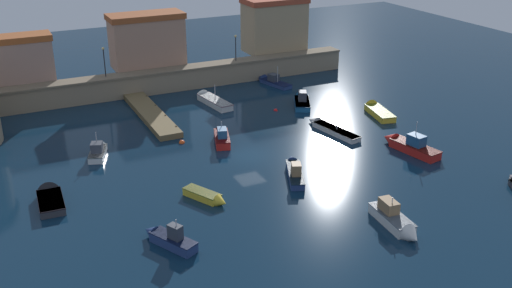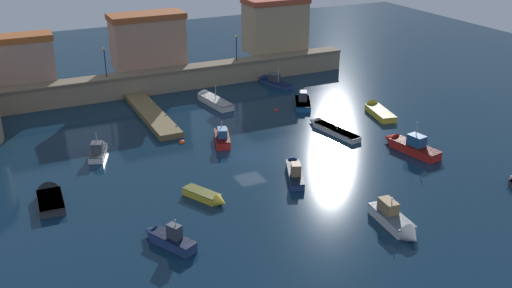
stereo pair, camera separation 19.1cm
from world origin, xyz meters
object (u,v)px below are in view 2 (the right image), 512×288
Objects in this scene: moored_boat_0 at (329,128)px; moored_boat_7 at (294,170)px; mooring_buoy_1 at (276,111)px; moored_boat_1 at (409,145)px; quay_lamp_1 at (236,44)px; moored_boat_8 at (211,99)px; moored_boat_11 at (207,196)px; mooring_buoy_0 at (182,143)px; moored_boat_5 at (168,238)px; moored_boat_9 at (50,196)px; quay_lamp_0 at (105,57)px; moored_boat_13 at (271,81)px; moored_boat_12 at (376,110)px; moored_boat_2 at (396,221)px; moored_boat_6 at (99,150)px; moored_boat_4 at (302,100)px; moored_boat_3 at (222,136)px.

moored_boat_7 is (-8.30, -7.51, 0.16)m from moored_boat_0.
moored_boat_1 is at bearing -68.09° from mooring_buoy_1.
quay_lamp_1 is 0.46× the size of moored_boat_8.
quay_lamp_1 is at bearing 87.06° from mooring_buoy_1.
moored_boat_11 reaches higher than mooring_buoy_0.
moored_boat_9 is (-6.57, 10.30, -0.19)m from moored_boat_5.
moored_boat_13 is at bearing -8.62° from quay_lamp_0.
quay_lamp_0 reaches higher than moored_boat_1.
moored_boat_12 is at bearing -173.52° from moored_boat_13.
moored_boat_8 is at bearing -171.42° from moored_boat_2.
quay_lamp_0 is 31.96m from moored_boat_12.
moored_boat_0 is at bearing 118.65° from moored_boat_12.
moored_boat_12 is at bearing 152.18° from moored_boat_2.
quay_lamp_0 is 17.32m from moored_boat_6.
moored_boat_9 is at bearing 72.12° from moored_boat_1.
moored_boat_4 is 1.28× the size of moored_boat_6.
moored_boat_2 is 23.83m from mooring_buoy_0.
moored_boat_7 is at bearing -145.56° from moored_boat_3.
moored_boat_5 is 0.74× the size of moored_boat_12.
moored_boat_2 is at bearing -98.13° from mooring_buoy_1.
moored_boat_3 is at bearing -61.15° from moored_boat_5.
moored_boat_0 is at bearing -80.71° from moored_boat_9.
quay_lamp_0 is at bearing 49.77° from moored_boat_8.
moored_boat_12 is (30.49, -1.95, -0.11)m from moored_boat_6.
moored_boat_5 is 30.42m from moored_boat_8.
moored_boat_7 is 16.53m from mooring_buoy_1.
moored_boat_2 is 0.76× the size of moored_boat_8.
moored_boat_1 is 16.50m from moored_boat_4.
mooring_buoy_0 is at bearing -60.71° from moored_boat_9.
moored_boat_5 reaches higher than mooring_buoy_1.
moored_boat_2 is at bearing 20.93° from moored_boat_11.
moored_boat_2 is at bearing -123.50° from moored_boat_6.
moored_boat_2 is at bearing -168.47° from moored_boat_4.
moored_boat_8 is at bearing -54.35° from moored_boat_5.
moored_boat_9 is (-17.19, -5.39, -0.22)m from moored_boat_3.
moored_boat_1 is (5.60, -27.96, -4.39)m from quay_lamp_1.
mooring_buoy_1 is at bearing 5.98° from moored_boat_0.
mooring_buoy_0 is at bearing 98.99° from moored_boat_12.
quay_lamp_1 is at bearing 178.75° from moored_boat_2.
moored_boat_0 reaches higher than moored_boat_4.
mooring_buoy_0 is (-16.60, -5.14, -0.45)m from moored_boat_4.
moored_boat_8 is 12.31m from mooring_buoy_0.
quay_lamp_1 reaches higher than moored_boat_7.
moored_boat_8 reaches higher than moored_boat_6.
mooring_buoy_0 is (-7.06, -10.07, -0.40)m from moored_boat_8.
moored_boat_13 is (20.34, -3.08, -4.71)m from quay_lamp_0.
moored_boat_7 reaches higher than moored_boat_9.
quay_lamp_0 is 0.58× the size of moored_boat_13.
moored_boat_8 is (-9.54, 4.93, -0.06)m from moored_boat_4.
moored_boat_5 is 1.11× the size of moored_boat_11.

